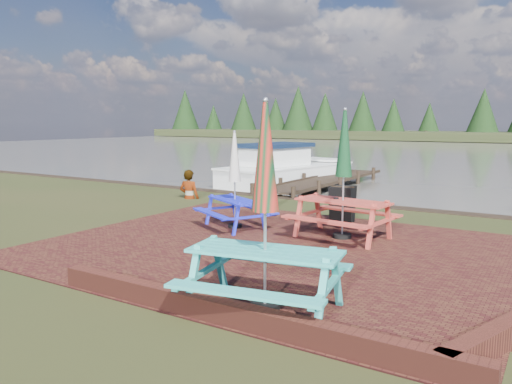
{
  "coord_description": "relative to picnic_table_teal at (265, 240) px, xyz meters",
  "views": [
    {
      "loc": [
        4.87,
        -7.45,
        2.52
      ],
      "look_at": [
        -0.81,
        1.66,
        1.0
      ],
      "focal_mm": 35.0,
      "sensor_mm": 36.0,
      "label": 1
    }
  ],
  "objects": [
    {
      "name": "ground",
      "position": [
        -1.59,
        1.96,
        -0.98
      ],
      "size": [
        120.0,
        120.0,
        0.0
      ],
      "primitive_type": "plane",
      "color": "black",
      "rests_on": "ground"
    },
    {
      "name": "paving",
      "position": [
        -1.59,
        2.96,
        -0.97
      ],
      "size": [
        9.0,
        7.5,
        0.02
      ],
      "primitive_type": "cube",
      "color": "#351111",
      "rests_on": "ground"
    },
    {
      "name": "brick_wall",
      "position": [
        0.56,
        -0.45,
        -0.83
      ],
      "size": [
        6.21,
        1.79,
        0.3
      ],
      "color": "#4C1E16",
      "rests_on": "ground"
    },
    {
      "name": "water",
      "position": [
        -1.59,
        38.96,
        -0.98
      ],
      "size": [
        120.0,
        60.0,
        0.02
      ],
      "primitive_type": "cube",
      "color": "#47443C",
      "rests_on": "ground"
    },
    {
      "name": "picnic_table_teal",
      "position": [
        0.0,
        0.0,
        0.0
      ],
      "size": [
        2.29,
        2.11,
        2.79
      ],
      "rotation": [
        0.0,
        0.0,
        0.18
      ],
      "color": "teal",
      "rests_on": "ground"
    },
    {
      "name": "picnic_table_red",
      "position": [
        -0.73,
        4.47,
        -0.0
      ],
      "size": [
        2.2,
        2.0,
        2.78
      ],
      "rotation": [
        0.0,
        0.0,
        -0.12
      ],
      "color": "#B2392D",
      "rests_on": "ground"
    },
    {
      "name": "picnic_table_blue",
      "position": [
        -3.31,
        4.14,
        -0.18
      ],
      "size": [
        2.14,
        2.06,
        2.29
      ],
      "rotation": [
        0.0,
        0.0,
        -0.49
      ],
      "color": "#1B22CC",
      "rests_on": "ground"
    },
    {
      "name": "chalkboard",
      "position": [
        -1.41,
        6.13,
        -0.5
      ],
      "size": [
        0.59,
        0.61,
        0.92
      ],
      "rotation": [
        0.0,
        0.0,
        0.14
      ],
      "color": "black",
      "rests_on": "ground"
    },
    {
      "name": "jetty",
      "position": [
        -5.09,
        13.24,
        -0.86
      ],
      "size": [
        1.76,
        9.08,
        1.0
      ],
      "color": "black",
      "rests_on": "ground"
    },
    {
      "name": "boat_jetty",
      "position": [
        -7.09,
        13.5,
        -0.59
      ],
      "size": [
        3.61,
        7.12,
        1.97
      ],
      "rotation": [
        0.0,
        0.0,
        -0.2
      ],
      "color": "white",
      "rests_on": "ground"
    },
    {
      "name": "person",
      "position": [
        -7.18,
        7.12,
        -0.03
      ],
      "size": [
        0.76,
        0.57,
        1.89
      ],
      "primitive_type": "imported",
      "rotation": [
        0.0,
        0.0,
        3.33
      ],
      "color": "gray",
      "rests_on": "ground"
    }
  ]
}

